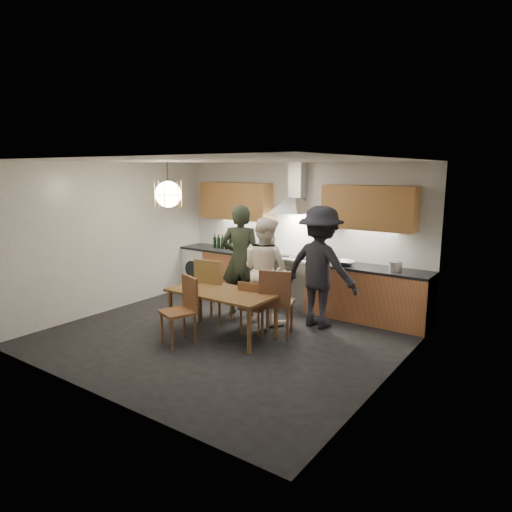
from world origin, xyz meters
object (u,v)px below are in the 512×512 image
Objects in this scene: mixing_bowl at (345,263)px; stock_pot at (395,267)px; chair_back_left at (212,287)px; person_left at (241,260)px; person_right at (320,267)px; dining_table at (222,296)px; chair_front at (183,305)px; person_mid at (265,270)px; wine_bottles at (230,243)px.

stock_pot reaches higher than mixing_bowl.
chair_back_left is at bearing -147.35° from stock_pot.
person_right is (1.39, 0.23, 0.01)m from person_left.
person_right is at bearing -159.38° from chair_back_left.
mixing_bowl is at bearing -176.53° from stock_pot.
chair_front is at bearing -116.62° from dining_table.
person_right is (0.86, 0.28, 0.10)m from person_mid.
chair_front is 0.51× the size of person_right.
wine_bottles reaches higher than chair_front.
mixing_bowl is at bearing -126.61° from person_mid.
wine_bottles reaches higher than chair_back_left.
wine_bottles is (-0.88, 1.61, 0.43)m from chair_back_left.
mixing_bowl is (1.41, 2.41, 0.38)m from chair_front.
mixing_bowl is (1.52, 0.88, -0.01)m from person_left.
wine_bottles is (-1.10, 2.49, 0.48)m from chair_front.
chair_back_left is 3.28× the size of mixing_bowl.
person_right is 2.48m from wine_bottles.
person_right is at bearing -143.93° from stock_pot.
wine_bottles is at bearing -66.61° from person_left.
person_left reaches higher than chair_back_left.
person_left reaches higher than person_mid.
person_right reaches higher than wine_bottles.
person_right is (1.28, 1.76, 0.40)m from chair_front.
wine_bottles is at bearing 178.13° from mixing_bowl.
person_right is at bearing -17.11° from wine_bottles.
stock_pot is 0.23× the size of wine_bottles.
stock_pot is at bearing -139.86° from person_right.
person_left is at bearing 114.75° from chair_front.
person_right is 9.67× the size of stock_pot.
person_mid is (0.53, -0.05, -0.09)m from person_left.
dining_table is 1.68× the size of chair_front.
dining_table is 0.86× the size of person_left.
chair_back_left is (-0.49, 0.34, 0.00)m from dining_table.
person_right reaches higher than person_left.
person_mid is (0.42, 1.48, 0.31)m from chair_front.
wine_bottles reaches higher than mixing_bowl.
person_left is 1.10× the size of person_mid.
person_mid is 5.31× the size of mixing_bowl.
dining_table is 5.02× the size of mixing_bowl.
person_right reaches higher than stock_pot.
wine_bottles is at bearing 134.30° from chair_front.
chair_front is at bearing 94.39° from chair_back_left.
person_mid is 2.06m from stock_pot.
dining_table is 1.53× the size of chair_back_left.
dining_table is 2.21m from mixing_bowl.
chair_back_left is 2.25m from mixing_bowl.
wine_bottles is (-2.50, 0.08, 0.10)m from mixing_bowl.
person_right is 1.19m from stock_pot.
person_mid is 1.35m from mixing_bowl.
person_mid reaches higher than chair_front.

